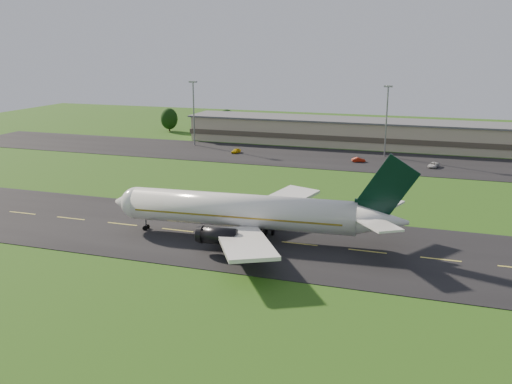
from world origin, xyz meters
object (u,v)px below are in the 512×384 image
(light_mast_centre, at_px, (387,113))
(service_vehicle_c, at_px, (434,165))
(airliner, at_px, (247,212))
(service_vehicle_b, at_px, (359,160))
(service_vehicle_a, at_px, (236,151))
(light_mast_west, at_px, (194,106))
(terminal, at_px, (395,135))

(light_mast_centre, xyz_separation_m, service_vehicle_c, (13.96, -11.22, -12.00))
(airliner, bearing_deg, service_vehicle_b, 79.12)
(service_vehicle_a, height_order, service_vehicle_b, service_vehicle_a)
(airliner, xyz_separation_m, service_vehicle_c, (28.10, 68.72, -3.92))
(service_vehicle_a, height_order, service_vehicle_c, service_vehicle_a)
(airliner, height_order, service_vehicle_a, airliner)
(light_mast_centre, xyz_separation_m, service_vehicle_a, (-42.61, -8.57, -11.98))
(light_mast_centre, relative_size, service_vehicle_c, 4.43)
(service_vehicle_c, bearing_deg, light_mast_centre, 155.62)
(light_mast_west, xyz_separation_m, light_mast_centre, (60.00, 0.00, 0.00))
(light_mast_west, xyz_separation_m, service_vehicle_b, (54.10, -10.41, -12.03))
(terminal, bearing_deg, airliner, -99.18)
(light_mast_west, height_order, service_vehicle_a, light_mast_west)
(light_mast_centre, distance_m, service_vehicle_b, 16.97)
(terminal, height_order, service_vehicle_a, terminal)
(light_mast_west, bearing_deg, airliner, -60.16)
(service_vehicle_a, xyz_separation_m, service_vehicle_c, (56.57, -2.65, -0.01))
(terminal, distance_m, light_mast_west, 64.10)
(airliner, height_order, light_mast_west, light_mast_west)
(service_vehicle_b, bearing_deg, light_mast_west, 61.40)
(terminal, bearing_deg, service_vehicle_c, -65.38)
(light_mast_west, relative_size, light_mast_centre, 1.00)
(light_mast_centre, bearing_deg, service_vehicle_a, -168.62)
(airliner, distance_m, light_mast_west, 92.51)
(light_mast_centre, bearing_deg, service_vehicle_b, -119.52)
(terminal, height_order, service_vehicle_b, terminal)
(airliner, relative_size, service_vehicle_a, 13.37)
(terminal, bearing_deg, service_vehicle_a, -150.64)
(light_mast_west, relative_size, service_vehicle_b, 5.55)
(service_vehicle_b, xyz_separation_m, service_vehicle_c, (19.86, -0.81, 0.04))
(terminal, xyz_separation_m, light_mast_west, (-61.40, -16.18, 8.75))
(airliner, xyz_separation_m, service_vehicle_a, (-28.47, 71.37, -3.91))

